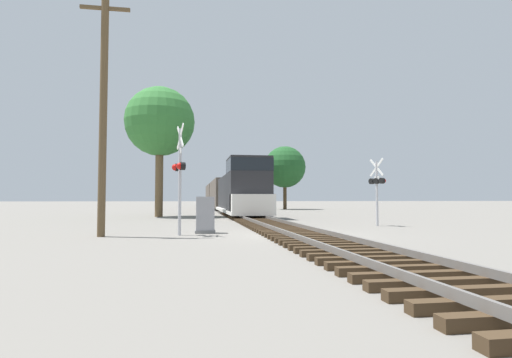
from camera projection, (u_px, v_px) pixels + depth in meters
name	position (u px, v px, depth m)	size (l,w,h in m)	color
ground_plane	(293.00, 235.00, 15.31)	(400.00, 400.00, 0.00)	slate
rail_track_bed	(293.00, 231.00, 15.32)	(2.60, 160.00, 0.31)	#42301E
freight_train	(223.00, 195.00, 49.61)	(2.86, 50.74, 4.22)	#232326
crossing_signal_near	(179.00, 171.00, 15.15)	(0.55, 1.01, 4.22)	#B7B7BC
crossing_signal_far	(377.00, 184.00, 20.39)	(0.59, 1.00, 3.45)	#B7B7BC
relay_cabinet	(205.00, 215.00, 16.09)	(0.80, 0.58, 1.47)	slate
utility_pole	(103.00, 109.00, 14.75)	(1.80, 0.28, 9.12)	brown
tree_far_right	(160.00, 122.00, 30.80)	(5.34, 5.34, 10.02)	brown
tree_mid_background	(285.00, 167.00, 52.00)	(5.41, 5.41, 8.22)	#473521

